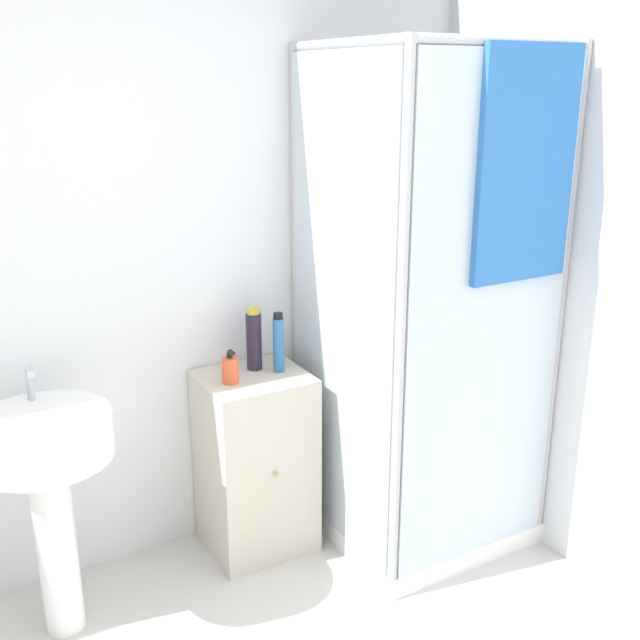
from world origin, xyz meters
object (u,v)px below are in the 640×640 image
at_px(soap_dispenser, 230,369).
at_px(sink, 47,470).
at_px(shampoo_bottle_tall_black, 254,339).
at_px(shampoo_bottle_blue, 278,343).

bearing_deg(soap_dispenser, sink, -172.25).
bearing_deg(sink, soap_dispenser, 7.75).
distance_m(sink, soap_dispenser, 0.76).
xyz_separation_m(shampoo_bottle_tall_black, shampoo_bottle_blue, (0.07, -0.07, -0.01)).
distance_m(sink, shampoo_bottle_tall_black, 0.93).
xyz_separation_m(soap_dispenser, shampoo_bottle_tall_black, (0.14, 0.09, 0.07)).
relative_size(sink, shampoo_bottle_tall_black, 3.72).
height_order(soap_dispenser, shampoo_bottle_blue, shampoo_bottle_blue).
relative_size(sink, shampoo_bottle_blue, 3.90).
bearing_deg(soap_dispenser, shampoo_bottle_blue, 3.63).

